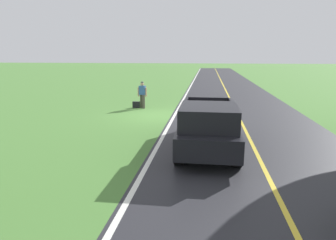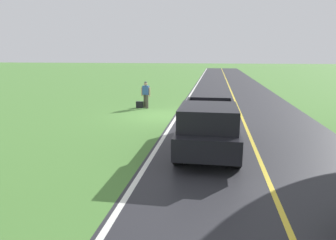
{
  "view_description": "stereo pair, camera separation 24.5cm",
  "coord_description": "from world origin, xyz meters",
  "views": [
    {
      "loc": [
        -2.84,
        16.14,
        3.44
      ],
      "look_at": [
        -1.52,
        6.38,
        1.21
      ],
      "focal_mm": 31.07,
      "sensor_mm": 36.0,
      "label": 1
    },
    {
      "loc": [
        -3.08,
        16.11,
        3.44
      ],
      "look_at": [
        -1.52,
        6.38,
        1.21
      ],
      "focal_mm": 31.07,
      "sensor_mm": 36.0,
      "label": 2
    }
  ],
  "objects": [
    {
      "name": "suitcase_carried",
      "position": [
        1.76,
        -2.26,
        0.21
      ],
      "size": [
        0.47,
        0.23,
        0.42
      ],
      "primitive_type": "cube",
      "rotation": [
        0.0,
        0.0,
        1.5
      ],
      "color": "black",
      "rests_on": "ground"
    },
    {
      "name": "ground_plane",
      "position": [
        0.0,
        0.0,
        0.0
      ],
      "size": [
        200.0,
        200.0,
        0.0
      ],
      "primitive_type": "plane",
      "color": "#4C7F38"
    },
    {
      "name": "pickup_truck_passing",
      "position": [
        -2.91,
        5.94,
        0.97
      ],
      "size": [
        2.11,
        5.4,
        1.82
      ],
      "color": "black",
      "rests_on": "ground"
    },
    {
      "name": "hitchhiker_walking",
      "position": [
        1.34,
        -2.31,
        0.98
      ],
      "size": [
        0.62,
        0.53,
        1.75
      ],
      "color": "#4C473D",
      "rests_on": "ground"
    },
    {
      "name": "lane_centre_line",
      "position": [
        -4.65,
        0.0,
        0.01
      ],
      "size": [
        0.14,
        117.6,
        0.0
      ],
      "primitive_type": "cube",
      "color": "gold",
      "rests_on": "ground"
    },
    {
      "name": "road_surface",
      "position": [
        -4.65,
        0.0,
        0.0
      ],
      "size": [
        7.64,
        120.0,
        0.0
      ],
      "primitive_type": "cube",
      "color": "#28282D",
      "rests_on": "ground"
    },
    {
      "name": "lane_edge_line",
      "position": [
        -1.01,
        0.0,
        0.01
      ],
      "size": [
        0.16,
        117.6,
        0.0
      ],
      "primitive_type": "cube",
      "color": "silver",
      "rests_on": "ground"
    }
  ]
}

